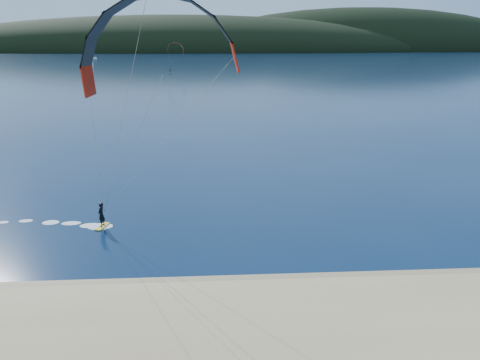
% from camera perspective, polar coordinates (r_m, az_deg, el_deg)
% --- Properties ---
extents(ground, '(1800.00, 1800.00, 0.00)m').
position_cam_1_polar(ground, '(23.53, -5.69, -19.34)').
color(ground, '#081E3E').
rests_on(ground, ground).
extents(wet_sand, '(220.00, 2.50, 0.10)m').
position_cam_1_polar(wet_sand, '(27.24, -5.35, -13.60)').
color(wet_sand, '#968257').
rests_on(wet_sand, ground).
extents(headland, '(1200.00, 310.00, 140.00)m').
position_cam_1_polar(headland, '(764.28, -3.54, 16.22)').
color(headland, black).
rests_on(headland, ground).
extents(kitesurfer_near, '(21.44, 9.72, 15.20)m').
position_cam_1_polar(kitesurfer_near, '(26.87, -10.37, 12.55)').
color(kitesurfer_near, gold).
rests_on(kitesurfer_near, ground).
extents(kitesurfer_far, '(8.85, 5.64, 12.98)m').
position_cam_1_polar(kitesurfer_far, '(221.71, -8.35, 16.05)').
color(kitesurfer_far, gold).
rests_on(kitesurfer_far, ground).
extents(sailboat, '(7.96, 5.23, 11.55)m').
position_cam_1_polar(sailboat, '(436.40, -18.52, 14.72)').
color(sailboat, white).
rests_on(sailboat, ground).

